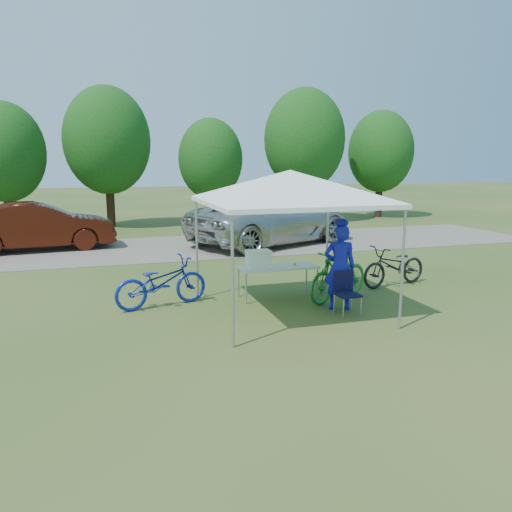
{
  "coord_description": "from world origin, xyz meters",
  "views": [
    {
      "loc": [
        -3.35,
        -8.73,
        2.89
      ],
      "look_at": [
        -0.04,
        2.0,
        0.75
      ],
      "focal_mm": 35.0,
      "sensor_mm": 36.0,
      "label": 1
    }
  ],
  "objects_px": {
    "cyclist": "(340,267)",
    "minivan": "(272,219)",
    "bike_green": "(339,275)",
    "sedan": "(39,226)",
    "cooler": "(258,259)",
    "bike_dark": "(395,266)",
    "folding_chair": "(346,289)",
    "bike_blue": "(161,282)",
    "folding_table": "(278,268)"
  },
  "relations": [
    {
      "from": "sedan",
      "to": "folding_chair",
      "type": "bearing_deg",
      "value": -151.71
    },
    {
      "from": "bike_green",
      "to": "minivan",
      "type": "height_order",
      "value": "minivan"
    },
    {
      "from": "cooler",
      "to": "sedan",
      "type": "distance_m",
      "value": 9.26
    },
    {
      "from": "minivan",
      "to": "cyclist",
      "type": "bearing_deg",
      "value": 146.38
    },
    {
      "from": "cyclist",
      "to": "bike_dark",
      "type": "relative_size",
      "value": 0.92
    },
    {
      "from": "cooler",
      "to": "bike_blue",
      "type": "bearing_deg",
      "value": 178.82
    },
    {
      "from": "bike_blue",
      "to": "minivan",
      "type": "relative_size",
      "value": 0.31
    },
    {
      "from": "bike_dark",
      "to": "minivan",
      "type": "height_order",
      "value": "minivan"
    },
    {
      "from": "cyclist",
      "to": "bike_dark",
      "type": "bearing_deg",
      "value": -130.26
    },
    {
      "from": "folding_table",
      "to": "bike_blue",
      "type": "distance_m",
      "value": 2.46
    },
    {
      "from": "bike_green",
      "to": "sedan",
      "type": "bearing_deg",
      "value": -167.26
    },
    {
      "from": "minivan",
      "to": "sedan",
      "type": "bearing_deg",
      "value": 58.51
    },
    {
      "from": "bike_green",
      "to": "bike_dark",
      "type": "height_order",
      "value": "bike_green"
    },
    {
      "from": "minivan",
      "to": "sedan",
      "type": "distance_m",
      "value": 7.77
    },
    {
      "from": "cooler",
      "to": "folding_table",
      "type": "bearing_deg",
      "value": 0.0
    },
    {
      "from": "bike_dark",
      "to": "minivan",
      "type": "relative_size",
      "value": 0.3
    },
    {
      "from": "bike_blue",
      "to": "folding_table",
      "type": "bearing_deg",
      "value": -105.76
    },
    {
      "from": "folding_table",
      "to": "folding_chair",
      "type": "xyz_separation_m",
      "value": [
        0.86,
        -1.46,
        -0.16
      ]
    },
    {
      "from": "folding_chair",
      "to": "bike_blue",
      "type": "distance_m",
      "value": 3.64
    },
    {
      "from": "sedan",
      "to": "bike_dark",
      "type": "bearing_deg",
      "value": -138.33
    },
    {
      "from": "cyclist",
      "to": "bike_blue",
      "type": "height_order",
      "value": "cyclist"
    },
    {
      "from": "folding_chair",
      "to": "bike_dark",
      "type": "relative_size",
      "value": 0.45
    },
    {
      "from": "folding_chair",
      "to": "minivan",
      "type": "relative_size",
      "value": 0.13
    },
    {
      "from": "folding_table",
      "to": "bike_dark",
      "type": "xyz_separation_m",
      "value": [
        2.96,
        0.14,
        -0.16
      ]
    },
    {
      "from": "folding_table",
      "to": "cooler",
      "type": "bearing_deg",
      "value": -180.0
    },
    {
      "from": "cooler",
      "to": "minivan",
      "type": "bearing_deg",
      "value": 68.84
    },
    {
      "from": "folding_chair",
      "to": "cooler",
      "type": "relative_size",
      "value": 1.63
    },
    {
      "from": "bike_dark",
      "to": "folding_chair",
      "type": "bearing_deg",
      "value": -65.05
    },
    {
      "from": "cooler",
      "to": "cyclist",
      "type": "height_order",
      "value": "cyclist"
    },
    {
      "from": "cooler",
      "to": "bike_green",
      "type": "relative_size",
      "value": 0.28
    },
    {
      "from": "cooler",
      "to": "bike_blue",
      "type": "distance_m",
      "value": 2.06
    },
    {
      "from": "bike_dark",
      "to": "sedan",
      "type": "height_order",
      "value": "sedan"
    },
    {
      "from": "folding_table",
      "to": "bike_blue",
      "type": "relative_size",
      "value": 0.88
    },
    {
      "from": "cyclist",
      "to": "bike_green",
      "type": "relative_size",
      "value": 0.93
    },
    {
      "from": "folding_table",
      "to": "cyclist",
      "type": "distance_m",
      "value": 1.47
    },
    {
      "from": "bike_green",
      "to": "bike_dark",
      "type": "distance_m",
      "value": 1.95
    },
    {
      "from": "minivan",
      "to": "bike_blue",
      "type": "bearing_deg",
      "value": 121.12
    },
    {
      "from": "cyclist",
      "to": "minivan",
      "type": "bearing_deg",
      "value": -81.73
    },
    {
      "from": "cooler",
      "to": "cyclist",
      "type": "distance_m",
      "value": 1.75
    },
    {
      "from": "folding_table",
      "to": "bike_green",
      "type": "xyz_separation_m",
      "value": [
        1.15,
        -0.58,
        -0.1
      ]
    },
    {
      "from": "bike_green",
      "to": "bike_dark",
      "type": "relative_size",
      "value": 0.99
    },
    {
      "from": "cyclist",
      "to": "bike_dark",
      "type": "height_order",
      "value": "cyclist"
    },
    {
      "from": "folding_chair",
      "to": "bike_dark",
      "type": "xyz_separation_m",
      "value": [
        2.1,
        1.6,
        -0.0
      ]
    },
    {
      "from": "cooler",
      "to": "bike_green",
      "type": "distance_m",
      "value": 1.72
    },
    {
      "from": "cooler",
      "to": "bike_dark",
      "type": "distance_m",
      "value": 3.42
    },
    {
      "from": "folding_table",
      "to": "bike_green",
      "type": "bearing_deg",
      "value": -26.91
    },
    {
      "from": "folding_chair",
      "to": "bike_green",
      "type": "bearing_deg",
      "value": 70.38
    },
    {
      "from": "bike_green",
      "to": "cyclist",
      "type": "bearing_deg",
      "value": -51.82
    },
    {
      "from": "cooler",
      "to": "bike_green",
      "type": "xyz_separation_m",
      "value": [
        1.59,
        -0.58,
        -0.32
      ]
    },
    {
      "from": "folding_table",
      "to": "bike_dark",
      "type": "relative_size",
      "value": 0.91
    }
  ]
}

